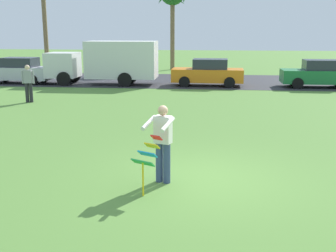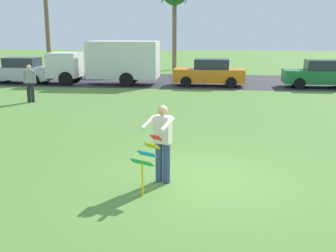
# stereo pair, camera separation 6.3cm
# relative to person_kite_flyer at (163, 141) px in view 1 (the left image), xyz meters

# --- Properties ---
(ground_plane) EXTENTS (120.00, 120.00, 0.00)m
(ground_plane) POSITION_rel_person_kite_flyer_xyz_m (0.91, 0.31, -0.95)
(ground_plane) COLOR #568438
(road_strip) EXTENTS (120.00, 8.00, 0.01)m
(road_strip) POSITION_rel_person_kite_flyer_xyz_m (0.91, 18.87, -0.95)
(road_strip) COLOR #2D2D33
(road_strip) RESTS_ON ground
(person_kite_flyer) EXTENTS (0.68, 0.75, 1.73)m
(person_kite_flyer) POSITION_rel_person_kite_flyer_xyz_m (0.00, 0.00, 0.00)
(person_kite_flyer) COLOR #384772
(person_kite_flyer) RESTS_ON ground
(kite_held) EXTENTS (0.61, 0.73, 1.18)m
(kite_held) POSITION_rel_person_kite_flyer_xyz_m (-0.23, -0.67, -0.15)
(kite_held) COLOR red
(kite_held) RESTS_ON ground
(parked_car_silver) EXTENTS (4.25, 1.94, 1.60)m
(parked_car_silver) POSITION_rel_person_kite_flyer_xyz_m (-11.09, 16.47, -0.18)
(parked_car_silver) COLOR silver
(parked_car_silver) RESTS_ON ground
(parked_truck_white_box) EXTENTS (6.71, 2.15, 2.62)m
(parked_truck_white_box) POSITION_rel_person_kite_flyer_xyz_m (-5.33, 16.47, 0.46)
(parked_truck_white_box) COLOR silver
(parked_truck_white_box) RESTS_ON ground
(parked_car_orange) EXTENTS (4.24, 1.90, 1.60)m
(parked_car_orange) POSITION_rel_person_kite_flyer_xyz_m (0.71, 16.47, -0.18)
(parked_car_orange) COLOR orange
(parked_car_orange) RESTS_ON ground
(parked_car_green) EXTENTS (4.20, 1.84, 1.60)m
(parked_car_green) POSITION_rel_person_kite_flyer_xyz_m (7.13, 16.47, -0.18)
(parked_car_green) COLOR #1E7238
(parked_car_green) RESTS_ON ground
(person_walker_near) EXTENTS (0.56, 0.27, 1.73)m
(person_walker_near) POSITION_rel_person_kite_flyer_xyz_m (-7.42, 9.72, -0.02)
(person_walker_near) COLOR #26262B
(person_walker_near) RESTS_ON ground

